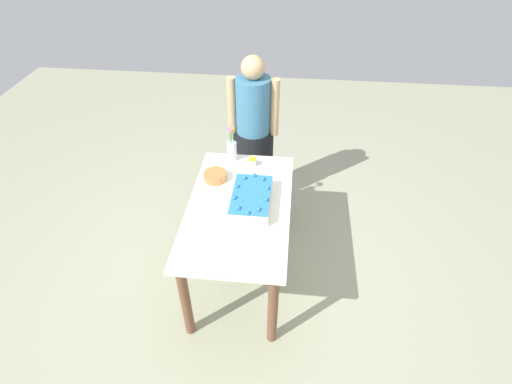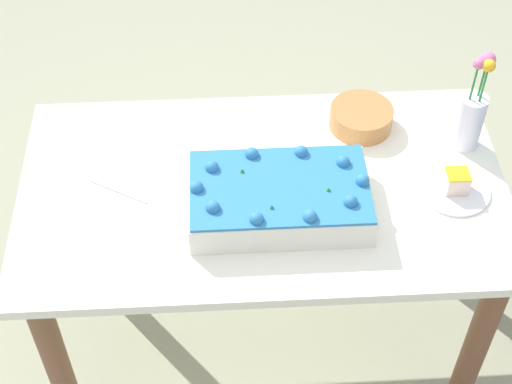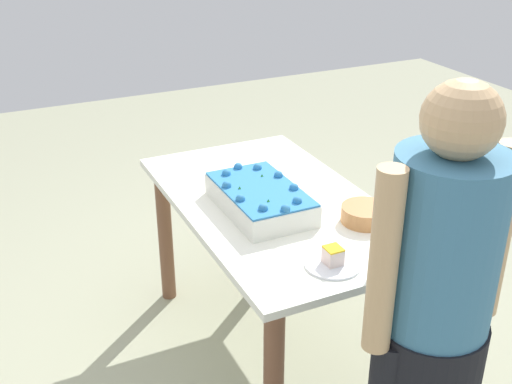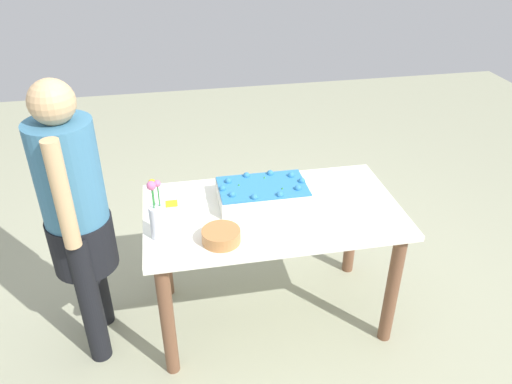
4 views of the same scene
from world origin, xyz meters
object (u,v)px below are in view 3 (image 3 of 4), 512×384
at_px(fruit_bowl, 365,214).
at_px(person_standing, 434,305).
at_px(sheet_cake, 260,198).
at_px(flower_vase, 392,234).
at_px(serving_plate_with_slice, 333,261).
at_px(cake_knife, 239,166).

height_order(fruit_bowl, person_standing, person_standing).
distance_m(sheet_cake, person_standing, 0.93).
xyz_separation_m(flower_vase, person_standing, (-0.38, 0.14, 0.00)).
height_order(serving_plate_with_slice, person_standing, person_standing).
distance_m(flower_vase, fruit_bowl, 0.31).
distance_m(sheet_cake, flower_vase, 0.59).
bearing_deg(fruit_bowl, flower_vase, 161.88).
relative_size(sheet_cake, person_standing, 0.31).
bearing_deg(sheet_cake, person_standing, -174.71).
xyz_separation_m(serving_plate_with_slice, flower_vase, (-0.07, -0.18, 0.09)).
xyz_separation_m(cake_knife, fruit_bowl, (-0.69, -0.22, 0.03)).
bearing_deg(sheet_cake, cake_knife, -12.63).
xyz_separation_m(fruit_bowl, person_standing, (-0.66, 0.23, 0.08)).
bearing_deg(cake_knife, person_standing, -150.19).
relative_size(sheet_cake, serving_plate_with_slice, 2.43).
xyz_separation_m(sheet_cake, cake_knife, (0.42, -0.09, -0.05)).
bearing_deg(serving_plate_with_slice, sheet_cake, 5.05).
xyz_separation_m(sheet_cake, person_standing, (-0.92, -0.09, 0.07)).
height_order(sheet_cake, serving_plate_with_slice, sheet_cake).
relative_size(flower_vase, fruit_bowl, 1.70).
relative_size(sheet_cake, flower_vase, 1.50).
bearing_deg(cake_knife, fruit_bowl, -131.98).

